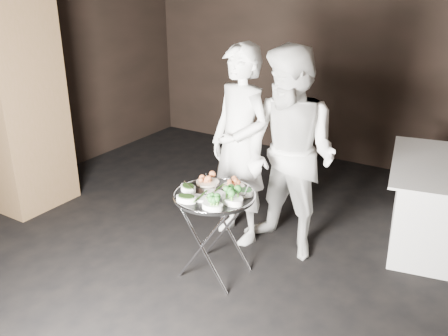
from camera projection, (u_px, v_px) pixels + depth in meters
The scene contains 17 objects.
floor at pixel (196, 285), 4.06m from camera, with size 6.00×7.00×0.05m, color black.
wall_back at pixel (347, 52), 6.26m from camera, with size 6.00×0.05×3.00m, color black.
column_left at pixel (9, 72), 4.99m from camera, with size 0.80×0.80×3.00m, color brown.
tray_stand at pixel (215, 231), 4.02m from camera, with size 0.51×0.43×0.75m.
serving_tray at pixel (214, 195), 3.89m from camera, with size 0.69×0.69×0.04m.
potato_plate_a at pixel (208, 180), 4.09m from camera, with size 0.20×0.20×0.07m.
potato_plate_b at pixel (233, 184), 4.01m from camera, with size 0.19×0.19×0.07m.
greens_bowl at pixel (246, 191), 3.87m from camera, with size 0.12×0.12×0.07m.
asparagus_plate_a at pixel (215, 192), 3.89m from camera, with size 0.20×0.12×0.04m.
asparagus_plate_b at pixel (200, 197), 3.79m from camera, with size 0.22×0.14×0.04m.
spinach_bowl_a at pixel (188, 188), 3.94m from camera, with size 0.19×0.17×0.07m.
spinach_bowl_b at pixel (186, 198), 3.75m from camera, with size 0.19×0.14×0.07m.
broccoli_bowl_a at pixel (232, 199), 3.73m from camera, with size 0.22×0.18×0.08m.
broccoli_bowl_b at pixel (213, 205), 3.64m from camera, with size 0.18×0.14×0.07m.
serving_utensils at pixel (220, 186), 3.92m from camera, with size 0.58×0.43×0.01m.
waiter_left at pixel (240, 146), 4.44m from camera, with size 0.69×0.46×1.91m, color silver.
waiter_right at pixel (290, 156), 4.19m from camera, with size 0.93×0.73×1.92m, color silver.
Camera 1 is at (1.99, -2.74, 2.43)m, focal length 38.00 mm.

